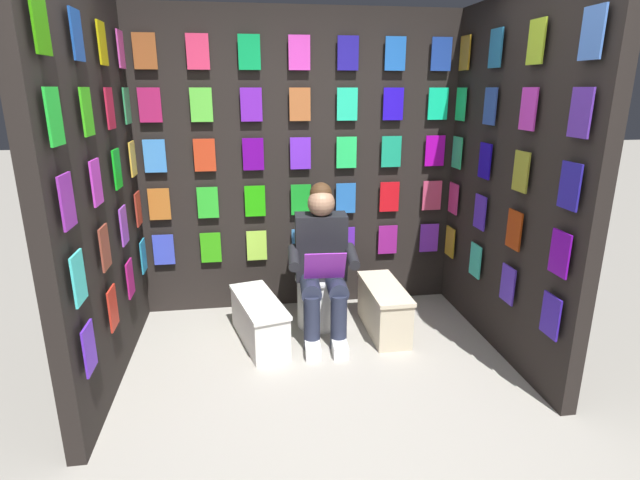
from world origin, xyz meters
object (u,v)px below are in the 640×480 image
person_reading (322,261)px  comic_longbox_near (384,308)px  comic_longbox_far (259,320)px  toilet (319,284)px

person_reading → comic_longbox_near: person_reading is taller
person_reading → comic_longbox_far: size_ratio=1.48×
toilet → comic_longbox_far: toilet is taller
comic_longbox_near → comic_longbox_far: 0.99m
toilet → comic_longbox_near: size_ratio=1.07×
toilet → person_reading: person_reading is taller
comic_longbox_far → toilet: bearing=-162.7°
toilet → person_reading: size_ratio=0.65×
person_reading → comic_longbox_near: bearing=178.3°
person_reading → comic_longbox_far: bearing=13.1°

